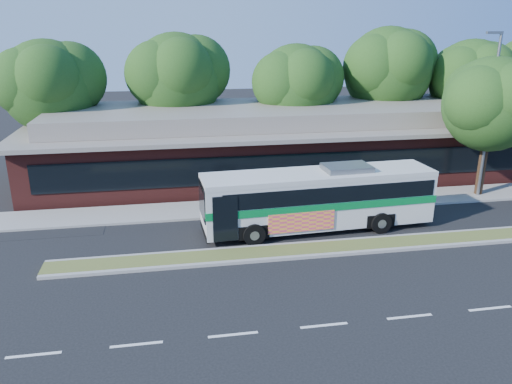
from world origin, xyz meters
TOP-DOWN VIEW (x-y plane):
  - ground at (0.00, 0.00)m, footprint 120.00×120.00m
  - median_strip at (0.00, 0.60)m, footprint 26.00×1.10m
  - sidewalk at (0.00, 6.40)m, footprint 44.00×2.60m
  - plaza_building at (0.00, 12.99)m, footprint 33.20×11.20m
  - lamp_post at (9.56, 6.00)m, footprint 0.93×0.18m
  - tree_bg_a at (-14.58, 15.14)m, footprint 6.47×5.80m
  - tree_bg_b at (-6.57, 16.14)m, footprint 6.69×6.00m
  - tree_bg_c at (1.40, 15.13)m, footprint 6.24×5.60m
  - tree_bg_d at (8.45, 16.15)m, footprint 6.91×6.20m
  - tree_bg_e at (14.42, 15.14)m, footprint 6.47×5.80m
  - transit_bus at (-0.82, 3.00)m, footprint 11.17×3.02m
  - sedan at (-11.34, 9.79)m, footprint 5.47×3.40m
  - sidewalk_tree at (10.11, 6.32)m, footprint 5.76×5.16m

SIDE VIEW (x-z plane):
  - ground at x=0.00m, z-range 0.00..0.00m
  - sidewalk at x=0.00m, z-range 0.00..0.12m
  - median_strip at x=0.00m, z-range 0.00..0.15m
  - sedan at x=-11.34m, z-range 0.00..1.48m
  - transit_bus at x=-0.82m, z-range 0.18..3.28m
  - plaza_building at x=0.00m, z-range -0.10..4.35m
  - lamp_post at x=9.56m, z-range 0.37..9.44m
  - sidewalk_tree at x=10.11m, z-range 1.46..9.31m
  - tree_bg_c at x=1.40m, z-range 1.46..9.72m
  - tree_bg_e at x=14.42m, z-range 1.49..10.00m
  - tree_bg_a at x=-14.58m, z-range 1.55..10.18m
  - tree_bg_b at x=-6.57m, z-range 1.64..10.64m
  - tree_bg_d at x=8.45m, z-range 1.73..11.10m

